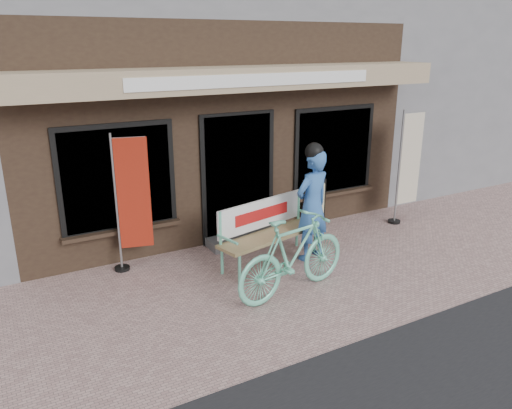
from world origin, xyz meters
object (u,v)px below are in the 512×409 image
menu_stand (313,203)px  nobori_cream (408,165)px  bicycle (293,255)px  bench (267,227)px  nobori_red (131,201)px  person (312,203)px

menu_stand → nobori_cream: bearing=-9.7°
bicycle → nobori_cream: 3.74m
bench → menu_stand: (1.51, 0.88, -0.10)m
nobori_cream → menu_stand: nobori_cream is taller
bicycle → bench: bearing=-20.8°
bench → bicycle: bearing=-114.3°
nobori_red → nobori_cream: nobori_cream is taller
bench → menu_stand: size_ratio=2.03×
bicycle → menu_stand: bicycle is taller
nobori_red → bicycle: bearing=-33.7°
bicycle → nobori_cream: (3.43, 1.39, 0.54)m
bench → bicycle: 1.10m
person → menu_stand: 1.47m
bicycle → menu_stand: (1.72, 1.96, -0.09)m
menu_stand → bench: bearing=-140.9°
bicycle → menu_stand: 2.61m
bench → nobori_red: 2.07m
nobori_red → menu_stand: (3.37, 0.15, -0.61)m
person → nobori_cream: (2.54, 0.55, 0.19)m
nobori_cream → menu_stand: 1.91m
bench → nobori_cream: 3.27m
bench → menu_stand: bench is taller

